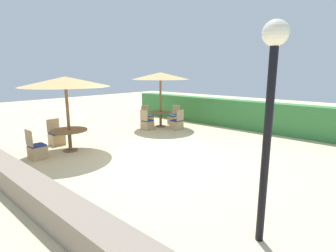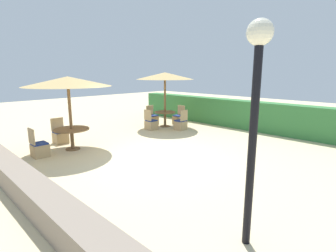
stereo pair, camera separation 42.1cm
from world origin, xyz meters
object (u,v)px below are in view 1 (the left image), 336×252
round_table_front_left (69,134)px  patio_chair_back_left_south (147,124)px  parasol_front_left (65,82)px  patio_chair_front_left_west (56,137)px  lamp_post (271,92)px  patio_chair_front_left_south (37,151)px  round_table_back_left (161,115)px  parasol_back_left (160,76)px  patio_chair_back_left_west (147,119)px  patio_chair_back_left_north (174,119)px  patio_chair_back_left_east (177,124)px

round_table_front_left → patio_chair_back_left_south: bearing=96.0°
parasol_front_left → patio_chair_front_left_west: 2.32m
lamp_post → patio_chair_front_left_south: 7.04m
round_table_back_left → parasol_front_left: (0.44, -4.90, 1.74)m
patio_chair_back_left_south → patio_chair_front_left_south: (0.45, -5.07, 0.00)m
parasol_back_left → patio_chair_back_left_west: 2.34m
parasol_back_left → parasol_front_left: 4.92m
parasol_back_left → patio_chair_back_left_south: 2.34m
parasol_back_left → patio_chair_front_left_south: (0.47, -6.00, -2.15)m
parasol_back_left → parasol_front_left: parasol_back_left is taller
patio_chair_back_left_north → patio_chair_back_left_south: bearing=89.4°
patio_chair_back_left_north → patio_chair_back_left_east: (0.99, -0.95, 0.00)m
lamp_post → parasol_front_left: lamp_post is taller
parasol_back_left → patio_chair_back_left_east: 2.38m
patio_chair_back_left_west → parasol_back_left: bearing=88.9°
patio_chair_back_left_south → round_table_back_left: bearing=91.1°
patio_chair_back_left_north → patio_chair_back_left_south: (-0.02, -1.87, 0.00)m
round_table_front_left → patio_chair_front_left_south: (0.03, -1.09, -0.33)m
patio_chair_back_left_east → patio_chair_back_left_west: size_ratio=1.00×
patio_chair_front_left_west → patio_chair_back_left_east: bearing=160.7°
lamp_post → patio_chair_back_left_west: bearing=146.7°
round_table_back_left → patio_chair_back_left_west: 0.98m
lamp_post → patio_chair_front_left_south: (-6.69, -0.70, -2.09)m
lamp_post → patio_chair_front_left_south: size_ratio=3.57×
patio_chair_back_left_east → patio_chair_front_left_west: bearing=160.7°
round_table_front_left → parasol_back_left: bearing=95.1°
patio_chair_back_left_east → patio_chair_back_left_south: size_ratio=1.00×
lamp_post → parasol_back_left: size_ratio=1.24×
patio_chair_back_left_west → parasol_front_left: bearing=15.6°
patio_chair_back_left_west → parasol_front_left: size_ratio=0.33×
patio_chair_back_left_east → parasol_front_left: size_ratio=0.33×
round_table_back_left → round_table_front_left: size_ratio=0.86×
lamp_post → patio_chair_back_left_north: 9.69m
patio_chair_back_left_west → parasol_front_left: 5.50m
patio_chair_back_left_north → patio_chair_back_left_east: bearing=136.3°
round_table_back_left → patio_chair_back_left_south: (0.02, -0.93, -0.30)m
patio_chair_back_left_west → parasol_front_left: (1.37, -4.92, 2.04)m
patio_chair_back_left_west → patio_chair_front_left_west: size_ratio=1.00×
parasol_front_left → patio_chair_front_left_west: parasol_front_left is taller
parasol_front_left → patio_chair_front_left_south: parasol_front_left is taller
patio_chair_back_left_west → patio_chair_front_left_west: 4.87m
lamp_post → round_table_back_left: size_ratio=3.30×
patio_chair_back_left_east → patio_chair_back_left_west: (-1.96, 0.02, 0.00)m
patio_chair_back_left_north → parasol_front_left: parasol_front_left is taller
patio_chair_back_left_north → parasol_front_left: bearing=93.9°
patio_chair_back_left_north → parasol_front_left: 6.20m
round_table_back_left → patio_chair_back_left_north: 0.99m
patio_chair_back_left_west → patio_chair_front_left_west: (0.27, -4.86, 0.00)m
round_table_back_left → patio_chair_back_left_south: bearing=-88.9°
patio_chair_back_left_west → round_table_front_left: bearing=15.6°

